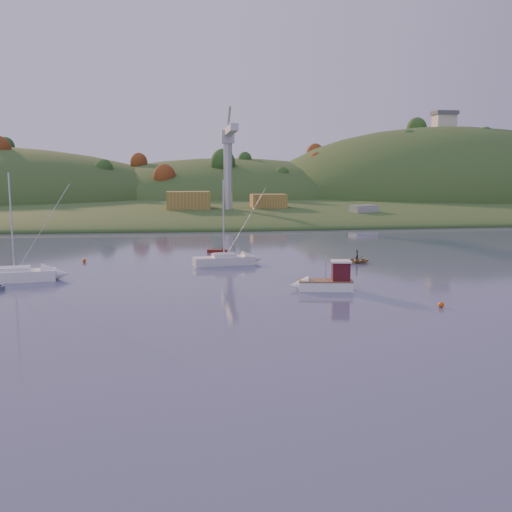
{
  "coord_description": "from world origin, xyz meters",
  "views": [
    {
      "loc": [
        -10.38,
        -24.97,
        11.65
      ],
      "look_at": [
        -2.01,
        37.08,
        2.63
      ],
      "focal_mm": 40.0,
      "sensor_mm": 36.0,
      "label": 1
    }
  ],
  "objects": [
    {
      "name": "ground",
      "position": [
        0.0,
        0.0,
        0.0
      ],
      "size": [
        500.0,
        500.0,
        0.0
      ],
      "primitive_type": "plane",
      "color": "#3C4362",
      "rests_on": "ground"
    },
    {
      "name": "far_shore",
      "position": [
        0.0,
        230.0,
        0.0
      ],
      "size": [
        620.0,
        220.0,
        1.5
      ],
      "primitive_type": "cube",
      "color": "#2A461C",
      "rests_on": "ground"
    },
    {
      "name": "shore_slope",
      "position": [
        0.0,
        165.0,
        0.0
      ],
      "size": [
        640.0,
        150.0,
        7.0
      ],
      "primitive_type": "ellipsoid",
      "color": "#2A461C",
      "rests_on": "ground"
    },
    {
      "name": "hill_center",
      "position": [
        10.0,
        210.0,
        0.0
      ],
      "size": [
        140.0,
        120.0,
        36.0
      ],
      "primitive_type": "ellipsoid",
      "color": "#2A461C",
      "rests_on": "ground"
    },
    {
      "name": "hill_right",
      "position": [
        95.0,
        195.0,
        0.0
      ],
      "size": [
        150.0,
        130.0,
        60.0
      ],
      "primitive_type": "ellipsoid",
      "color": "#2A461C",
      "rests_on": "ground"
    },
    {
      "name": "hilltop_house",
      "position": [
        95.0,
        195.0,
        33.4
      ],
      "size": [
        9.0,
        7.0,
        6.45
      ],
      "color": "beige",
      "rests_on": "hill_right"
    },
    {
      "name": "hillside_trees",
      "position": [
        0.0,
        185.0,
        0.0
      ],
      "size": [
        280.0,
        50.0,
        32.0
      ],
      "primitive_type": null,
      "color": "#1C4A1A",
      "rests_on": "ground"
    },
    {
      "name": "wharf",
      "position": [
        5.0,
        122.0,
        1.2
      ],
      "size": [
        42.0,
        16.0,
        2.4
      ],
      "primitive_type": "cube",
      "color": "slate",
      "rests_on": "ground"
    },
    {
      "name": "shed_west",
      "position": [
        -8.0,
        123.0,
        4.8
      ],
      "size": [
        11.0,
        8.0,
        4.8
      ],
      "primitive_type": "cube",
      "color": "olive",
      "rests_on": "wharf"
    },
    {
      "name": "shed_east",
      "position": [
        13.0,
        124.0,
        4.4
      ],
      "size": [
        9.0,
        7.0,
        4.0
      ],
      "primitive_type": "cube",
      "color": "olive",
      "rests_on": "wharf"
    },
    {
      "name": "dock_crane",
      "position": [
        2.0,
        118.39,
        17.17
      ],
      "size": [
        3.2,
        28.0,
        20.3
      ],
      "color": "#B7B7BC",
      "rests_on": "wharf"
    },
    {
      "name": "fishing_boat",
      "position": [
        3.73,
        30.16,
        0.9
      ],
      "size": [
        6.59,
        2.97,
        4.06
      ],
      "rotation": [
        0.0,
        0.0,
        2.98
      ],
      "color": "white",
      "rests_on": "ground"
    },
    {
      "name": "sailboat_near",
      "position": [
        -28.37,
        39.39,
        0.76
      ],
      "size": [
        8.8,
        3.79,
        11.82
      ],
      "rotation": [
        0.0,
        0.0,
        0.15
      ],
      "color": "white",
      "rests_on": "ground"
    },
    {
      "name": "sailboat_far",
      "position": [
        -4.78,
        47.72,
        0.71
      ],
      "size": [
        8.17,
        3.8,
        10.91
      ],
      "rotation": [
        0.0,
        0.0,
        0.19
      ],
      "color": "silver",
      "rests_on": "ground"
    },
    {
      "name": "canoe",
      "position": [
        12.8,
        46.95,
        0.35
      ],
      "size": [
        3.5,
        2.58,
        0.7
      ],
      "primitive_type": "imported",
      "rotation": [
        0.0,
        0.0,
        1.52
      ],
      "color": "#9F8557",
      "rests_on": "ground"
    },
    {
      "name": "paddler",
      "position": [
        12.8,
        46.95,
        0.72
      ],
      "size": [
        0.37,
        0.54,
        1.44
      ],
      "primitive_type": "imported",
      "rotation": [
        0.0,
        0.0,
        1.52
      ],
      "color": "black",
      "rests_on": "ground"
    },
    {
      "name": "red_tender",
      "position": [
        -4.36,
        59.54,
        0.22
      ],
      "size": [
        3.3,
        1.67,
        1.07
      ],
      "rotation": [
        0.0,
        0.0,
        -0.2
      ],
      "color": "#5D170D",
      "rests_on": "ground"
    },
    {
      "name": "work_vessel",
      "position": [
        35.0,
        111.39,
        1.43
      ],
      "size": [
        16.61,
        10.87,
        4.02
      ],
      "rotation": [
        0.0,
        0.0,
        0.37
      ],
      "color": "slate",
      "rests_on": "ground"
    },
    {
      "name": "buoy_0",
      "position": [
        12.34,
        21.45,
        0.25
      ],
      "size": [
        0.5,
        0.5,
        0.5
      ],
      "primitive_type": "sphere",
      "color": "#DC4E0B",
      "rests_on": "ground"
    },
    {
      "name": "buoy_1",
      "position": [
        5.72,
        29.45,
        0.25
      ],
      "size": [
        0.5,
        0.5,
        0.5
      ],
      "primitive_type": "sphere",
      "color": "#DC4E0B",
      "rests_on": "ground"
    },
    {
      "name": "buoy_3",
      "position": [
        -23.05,
        52.33,
        0.25
      ],
      "size": [
        0.5,
        0.5,
        0.5
      ],
      "primitive_type": "sphere",
      "color": "#DC4E0B",
      "rests_on": "ground"
    }
  ]
}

